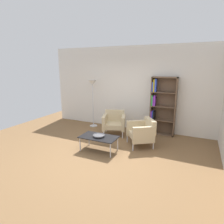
{
  "coord_description": "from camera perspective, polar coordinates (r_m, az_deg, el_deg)",
  "views": [
    {
      "loc": [
        2.14,
        -3.92,
        2.23
      ],
      "look_at": [
        -0.07,
        0.84,
        0.95
      ],
      "focal_mm": 30.32,
      "sensor_mm": 36.0,
      "label": 1
    }
  ],
  "objects": [
    {
      "name": "armchair_corner_red",
      "position": [
        6.29,
        0.69,
        -3.05
      ],
      "size": [
        0.88,
        0.84,
        0.78
      ],
      "rotation": [
        0.0,
        0.0,
        0.33
      ],
      "color": "#C6B289",
      "rests_on": "ground_plane"
    },
    {
      "name": "armchair_spare_guest",
      "position": [
        5.46,
        9.12,
        -5.87
      ],
      "size": [
        0.93,
        0.95,
        0.78
      ],
      "rotation": [
        0.0,
        0.0,
        -0.96
      ],
      "color": "#C6B289",
      "rests_on": "ground_plane"
    },
    {
      "name": "ground_plane",
      "position": [
        4.99,
        -3.43,
        -12.86
      ],
      "size": [
        8.32,
        8.32,
        0.0
      ],
      "primitive_type": "plane",
      "color": "brown"
    },
    {
      "name": "decorative_bowl",
      "position": [
        5.07,
        -4.01,
        -7.04
      ],
      "size": [
        0.32,
        0.32,
        0.05
      ],
      "color": "#4C4C51",
      "rests_on": "coffee_table_low"
    },
    {
      "name": "bookshelf_tall",
      "position": [
        6.4,
        14.47,
        1.66
      ],
      "size": [
        0.8,
        0.3,
        1.9
      ],
      "color": "brown",
      "rests_on": "ground_plane"
    },
    {
      "name": "floor_lamp_torchiere",
      "position": [
        6.96,
        -5.86,
        7.2
      ],
      "size": [
        0.32,
        0.32,
        1.74
      ],
      "color": "silver",
      "rests_on": "ground_plane"
    },
    {
      "name": "coffee_table_low",
      "position": [
        5.1,
        -4.0,
        -7.74
      ],
      "size": [
        1.0,
        0.56,
        0.4
      ],
      "color": "black",
      "rests_on": "ground_plane"
    },
    {
      "name": "plaster_back_panel",
      "position": [
        6.77,
        6.37,
        7.02
      ],
      "size": [
        6.4,
        0.12,
        2.9
      ],
      "primitive_type": "cube",
      "color": "silver",
      "rests_on": "ground_plane"
    }
  ]
}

